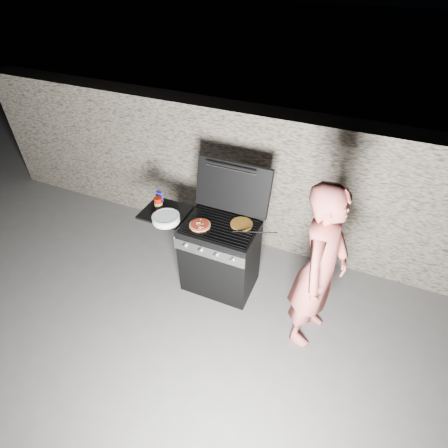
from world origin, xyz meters
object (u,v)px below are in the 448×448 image
at_px(gas_grill, 200,250).
at_px(sauce_jar, 158,203).
at_px(person, 320,270).
at_px(pizza_topped, 200,225).

distance_m(gas_grill, sauce_jar, 0.73).
relative_size(sauce_jar, person, 0.08).
distance_m(pizza_topped, sauce_jar, 0.59).
height_order(gas_grill, person, person).
height_order(pizza_topped, person, person).
bearing_deg(sauce_jar, pizza_topped, -11.01).
height_order(pizza_topped, sauce_jar, sauce_jar).
bearing_deg(sauce_jar, person, -7.83).
xyz_separation_m(sauce_jar, person, (1.87, -0.26, -0.06)).
bearing_deg(person, sauce_jar, 92.93).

